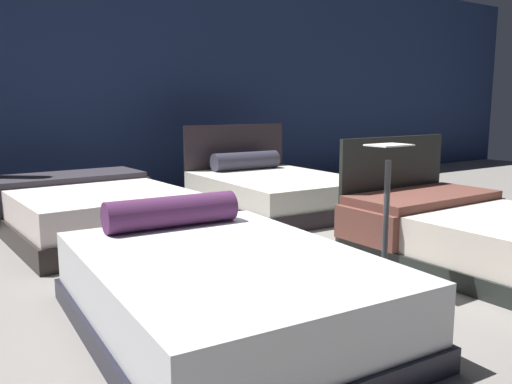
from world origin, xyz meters
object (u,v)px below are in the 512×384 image
Objects in this scene: bed_1 at (476,235)px; price_sign at (385,239)px; bed_3 at (275,191)px; bed_0 at (222,290)px; bed_2 at (90,210)px.

price_sign is at bearing -175.62° from bed_1.
price_sign is (-1.21, -0.11, 0.16)m from bed_1.
price_sign reaches higher than bed_3.
bed_1 is 1.92× the size of price_sign.
bed_0 is 2.72m from bed_2.
bed_1 is at bearing -52.03° from bed_2.
price_sign is at bearing -70.60° from bed_2.
bed_2 is at bearing 129.73° from bed_1.
bed_1 is at bearing 5.02° from price_sign.
bed_0 is 1.00× the size of bed_2.
bed_0 is at bearing -129.02° from bed_3.
bed_0 is at bearing -93.22° from bed_2.
bed_0 is 2.08× the size of price_sign.
bed_3 is (2.33, 2.70, 0.00)m from bed_0.
bed_2 is at bearing -178.85° from bed_3.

